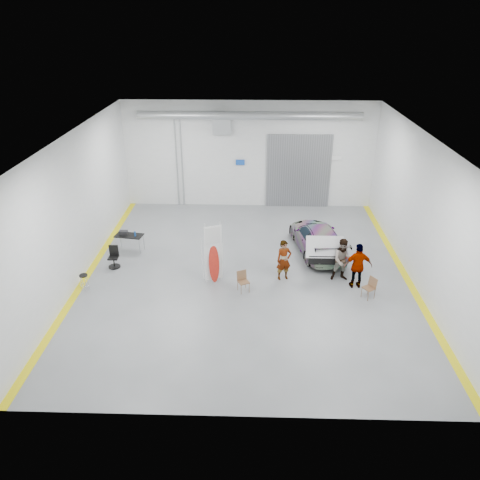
{
  "coord_description": "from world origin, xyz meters",
  "views": [
    {
      "loc": [
        0.25,
        -17.61,
        10.23
      ],
      "look_at": [
        -0.28,
        0.22,
        1.5
      ],
      "focal_mm": 35.0,
      "sensor_mm": 36.0,
      "label": 1
    }
  ],
  "objects_px": {
    "surfboard_display": "(212,258)",
    "office_chair": "(114,258)",
    "person_c": "(358,266)",
    "person_a": "(284,260)",
    "folding_chair_near": "(243,285)",
    "shop_stool": "(84,282)",
    "folding_chair_far": "(368,292)",
    "sedan_car": "(318,238)",
    "person_b": "(343,260)",
    "work_table": "(128,235)"
  },
  "relations": [
    {
      "from": "shop_stool",
      "to": "sedan_car",
      "type": "bearing_deg",
      "value": 20.76
    },
    {
      "from": "folding_chair_far",
      "to": "shop_stool",
      "type": "height_order",
      "value": "folding_chair_far"
    },
    {
      "from": "person_c",
      "to": "surfboard_display",
      "type": "xyz_separation_m",
      "value": [
        -5.95,
        0.26,
        0.11
      ]
    },
    {
      "from": "sedan_car",
      "to": "folding_chair_near",
      "type": "bearing_deg",
      "value": 37.75
    },
    {
      "from": "person_a",
      "to": "folding_chair_near",
      "type": "relative_size",
      "value": 2.04
    },
    {
      "from": "person_b",
      "to": "folding_chair_near",
      "type": "distance_m",
      "value": 4.3
    },
    {
      "from": "person_a",
      "to": "folding_chair_near",
      "type": "distance_m",
      "value": 2.07
    },
    {
      "from": "folding_chair_far",
      "to": "work_table",
      "type": "bearing_deg",
      "value": -142.82
    },
    {
      "from": "person_c",
      "to": "person_b",
      "type": "bearing_deg",
      "value": -52.07
    },
    {
      "from": "person_b",
      "to": "folding_chair_near",
      "type": "height_order",
      "value": "person_b"
    },
    {
      "from": "folding_chair_near",
      "to": "person_a",
      "type": "bearing_deg",
      "value": 7.52
    },
    {
      "from": "office_chair",
      "to": "sedan_car",
      "type": "bearing_deg",
      "value": 9.6
    },
    {
      "from": "person_b",
      "to": "surfboard_display",
      "type": "xyz_separation_m",
      "value": [
        -5.45,
        -0.32,
        0.15
      ]
    },
    {
      "from": "work_table",
      "to": "person_b",
      "type": "bearing_deg",
      "value": -14.01
    },
    {
      "from": "person_c",
      "to": "work_table",
      "type": "xyz_separation_m",
      "value": [
        -10.15,
        2.99,
        -0.18
      ]
    },
    {
      "from": "office_chair",
      "to": "folding_chair_near",
      "type": "bearing_deg",
      "value": -19.47
    },
    {
      "from": "person_c",
      "to": "folding_chair_near",
      "type": "bearing_deg",
      "value": 2.88
    },
    {
      "from": "person_b",
      "to": "shop_stool",
      "type": "bearing_deg",
      "value": -177.62
    },
    {
      "from": "surfboard_display",
      "to": "folding_chair_near",
      "type": "relative_size",
      "value": 3.1
    },
    {
      "from": "folding_chair_far",
      "to": "person_b",
      "type": "bearing_deg",
      "value": 177.96
    },
    {
      "from": "sedan_car",
      "to": "shop_stool",
      "type": "xyz_separation_m",
      "value": [
        -9.87,
        -3.74,
        -0.33
      ]
    },
    {
      "from": "person_c",
      "to": "office_chair",
      "type": "height_order",
      "value": "person_c"
    },
    {
      "from": "work_table",
      "to": "folding_chair_near",
      "type": "bearing_deg",
      "value": -32.09
    },
    {
      "from": "surfboard_display",
      "to": "folding_chair_near",
      "type": "bearing_deg",
      "value": -51.35
    },
    {
      "from": "surfboard_display",
      "to": "person_a",
      "type": "bearing_deg",
      "value": -16.25
    },
    {
      "from": "person_c",
      "to": "folding_chair_far",
      "type": "relative_size",
      "value": 2.26
    },
    {
      "from": "sedan_car",
      "to": "person_b",
      "type": "height_order",
      "value": "person_b"
    },
    {
      "from": "person_a",
      "to": "shop_stool",
      "type": "relative_size",
      "value": 2.58
    },
    {
      "from": "person_b",
      "to": "person_c",
      "type": "distance_m",
      "value": 0.77
    },
    {
      "from": "folding_chair_far",
      "to": "work_table",
      "type": "relative_size",
      "value": 0.64
    },
    {
      "from": "sedan_car",
      "to": "folding_chair_far",
      "type": "distance_m",
      "value": 4.3
    },
    {
      "from": "sedan_car",
      "to": "person_a",
      "type": "relative_size",
      "value": 2.61
    },
    {
      "from": "folding_chair_far",
      "to": "office_chair",
      "type": "xyz_separation_m",
      "value": [
        -10.73,
        2.2,
        0.16
      ]
    },
    {
      "from": "surfboard_display",
      "to": "work_table",
      "type": "relative_size",
      "value": 1.97
    },
    {
      "from": "surfboard_display",
      "to": "shop_stool",
      "type": "height_order",
      "value": "surfboard_display"
    },
    {
      "from": "sedan_car",
      "to": "person_c",
      "type": "xyz_separation_m",
      "value": [
        1.22,
        -3.2,
        0.31
      ]
    },
    {
      "from": "surfboard_display",
      "to": "folding_chair_far",
      "type": "relative_size",
      "value": 3.1
    },
    {
      "from": "shop_stool",
      "to": "folding_chair_far",
      "type": "bearing_deg",
      "value": -1.3
    },
    {
      "from": "folding_chair_far",
      "to": "office_chair",
      "type": "distance_m",
      "value": 10.95
    },
    {
      "from": "person_a",
      "to": "person_b",
      "type": "relative_size",
      "value": 0.95
    },
    {
      "from": "person_c",
      "to": "shop_stool",
      "type": "xyz_separation_m",
      "value": [
        -11.09,
        -0.54,
        -0.64
      ]
    },
    {
      "from": "person_a",
      "to": "office_chair",
      "type": "relative_size",
      "value": 1.82
    },
    {
      "from": "person_b",
      "to": "office_chair",
      "type": "relative_size",
      "value": 1.92
    },
    {
      "from": "sedan_car",
      "to": "work_table",
      "type": "relative_size",
      "value": 3.39
    },
    {
      "from": "person_b",
      "to": "person_a",
      "type": "bearing_deg",
      "value": 176.34
    },
    {
      "from": "surfboard_display",
      "to": "office_chair",
      "type": "bearing_deg",
      "value": 143.29
    },
    {
      "from": "work_table",
      "to": "office_chair",
      "type": "xyz_separation_m",
      "value": [
        -0.26,
        -1.59,
        -0.38
      ]
    },
    {
      "from": "folding_chair_near",
      "to": "work_table",
      "type": "relative_size",
      "value": 0.64
    },
    {
      "from": "surfboard_display",
      "to": "sedan_car",
      "type": "bearing_deg",
      "value": 9.47
    },
    {
      "from": "person_c",
      "to": "office_chair",
      "type": "xyz_separation_m",
      "value": [
        -10.4,
        1.4,
        -0.56
      ]
    }
  ]
}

